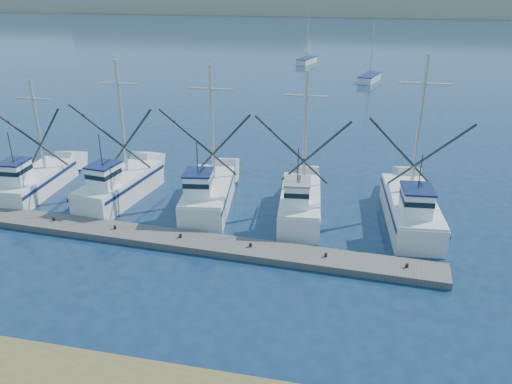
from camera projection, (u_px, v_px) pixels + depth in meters
ground at (264, 321)px, 21.35m from camera, size 500.00×500.00×0.00m
floating_dock at (181, 240)px, 27.49m from camera, size 28.22×3.14×0.38m
dune_ridge at (364, 0)px, 207.82m from camera, size 360.00×60.00×10.00m
trawler_fleet at (221, 196)px, 31.14m from camera, size 27.59×8.18×9.72m
sailboat_near at (370, 78)px, 70.38m from camera, size 3.27×5.91×8.10m
sailboat_far at (307, 61)px, 85.04m from camera, size 3.03×5.63×8.10m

